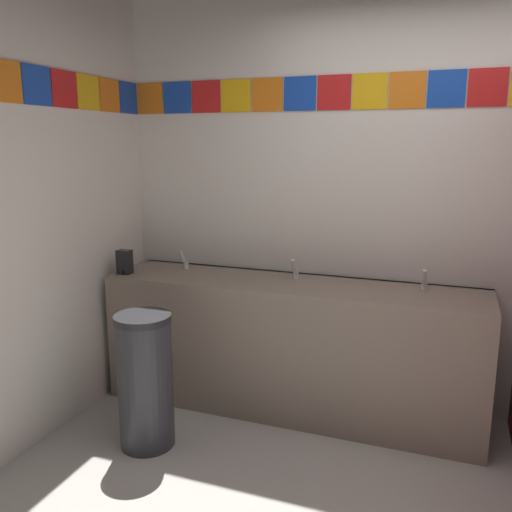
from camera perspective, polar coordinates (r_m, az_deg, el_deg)
The scene contains 7 objects.
wall_back at distance 3.42m, azimuth 22.70°, elevation 6.68°, with size 4.57×0.09×2.85m.
vanity_counter at distance 3.46m, azimuth 3.64°, elevation -9.38°, with size 2.37×0.55×0.84m.
faucet_left at distance 3.70m, azimuth -7.65°, elevation -0.63°, with size 0.04×0.10×0.14m.
faucet_center at distance 3.40m, azimuth 4.18°, elevation -1.64°, with size 0.04×0.10×0.14m.
faucet_right at distance 3.28m, azimuth 17.55°, elevation -2.69°, with size 0.04×0.10×0.14m.
soap_dispenser at distance 3.64m, azimuth -13.86°, elevation -0.62°, with size 0.09×0.09×0.16m.
trash_bin at distance 3.12m, azimuth -11.74°, elevation -12.91°, with size 0.31×0.31×0.77m.
Camera 1 is at (-0.13, -1.85, 1.69)m, focal length 37.44 mm.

